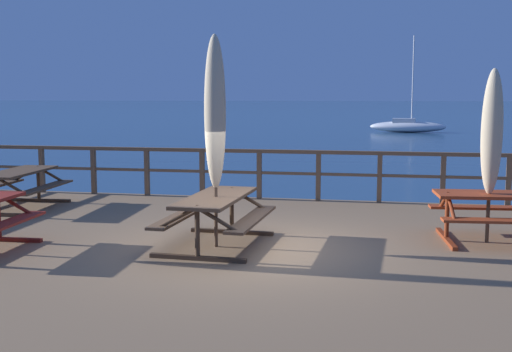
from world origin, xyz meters
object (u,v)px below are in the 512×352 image
patio_umbrella_short_front (215,113)px  picnic_table_back_left (216,209)px  picnic_table_back_right (19,181)px  sailboat_distant (407,126)px  picnic_table_front_right (492,207)px  patio_umbrella_tall_mid_left (492,133)px

patio_umbrella_short_front → picnic_table_back_left: bearing=103.1°
picnic_table_back_right → sailboat_distant: sailboat_distant is taller
sailboat_distant → picnic_table_back_right: bearing=-103.0°
sailboat_distant → patio_umbrella_short_front: bearing=-96.3°
picnic_table_back_left → picnic_table_back_right: size_ratio=1.04×
picnic_table_back_left → patio_umbrella_short_front: size_ratio=0.69×
patio_umbrella_short_front → sailboat_distant: 43.96m
picnic_table_front_right → picnic_table_back_left: (-4.14, -1.06, 0.01)m
patio_umbrella_tall_mid_left → picnic_table_front_right: bearing=42.7°
patio_umbrella_tall_mid_left → patio_umbrella_short_front: patio_umbrella_short_front is taller
picnic_table_front_right → patio_umbrella_tall_mid_left: patio_umbrella_tall_mid_left is taller
picnic_table_front_right → sailboat_distant: 42.54m
picnic_table_back_left → patio_umbrella_short_front: (0.01, -0.06, 1.44)m
picnic_table_back_left → patio_umbrella_short_front: patio_umbrella_short_front is taller
picnic_table_back_left → patio_umbrella_short_front: bearing=-76.9°
picnic_table_back_right → patio_umbrella_short_front: patio_umbrella_short_front is taller
patio_umbrella_tall_mid_left → picnic_table_back_right: bearing=171.3°
picnic_table_back_left → patio_umbrella_tall_mid_left: bearing=13.8°
picnic_table_front_right → sailboat_distant: bearing=89.1°
picnic_table_back_left → patio_umbrella_short_front: 1.44m
picnic_table_back_left → patio_umbrella_tall_mid_left: size_ratio=0.81×
picnic_table_front_right → picnic_table_back_left: same height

